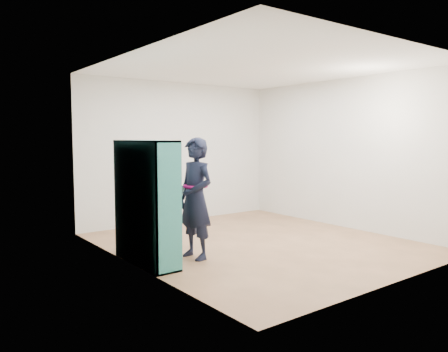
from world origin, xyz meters
TOP-DOWN VIEW (x-y plane):
  - floor at (0.00, 0.00)m, footprint 4.50×4.50m
  - ceiling at (0.00, 0.00)m, footprint 4.50×4.50m
  - wall_left at (-2.00, 0.00)m, footprint 0.02×4.50m
  - wall_right at (2.00, 0.00)m, footprint 0.02×4.50m
  - wall_back at (0.00, 2.25)m, footprint 4.00×0.02m
  - wall_front at (0.00, -2.25)m, footprint 4.00×0.02m
  - bookshelf at (-1.85, 0.06)m, footprint 0.34×1.16m
  - person at (-1.20, -0.11)m, footprint 0.44×0.62m
  - smartphone at (-1.35, -0.03)m, footprint 0.04×0.10m

SIDE VIEW (x-z plane):
  - floor at x=0.00m, z-range 0.00..0.00m
  - bookshelf at x=-1.85m, z-range -0.02..1.53m
  - person at x=-1.20m, z-range 0.00..1.58m
  - smartphone at x=-1.35m, z-range 0.83..0.96m
  - wall_left at x=-2.00m, z-range 0.00..2.60m
  - wall_right at x=2.00m, z-range 0.00..2.60m
  - wall_back at x=0.00m, z-range 0.00..2.60m
  - wall_front at x=0.00m, z-range 0.00..2.60m
  - ceiling at x=0.00m, z-range 2.60..2.60m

